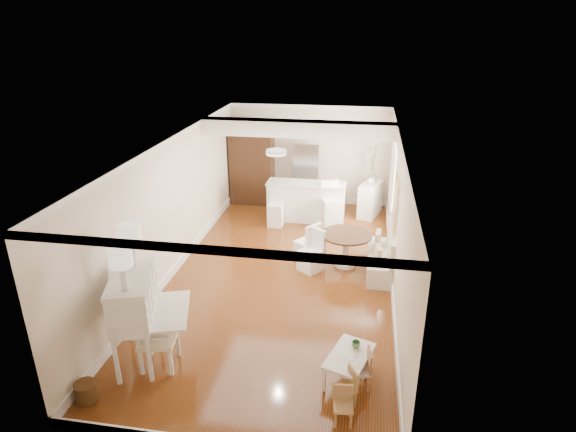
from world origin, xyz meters
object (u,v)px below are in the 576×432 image
(secretary_bureau, at_px, (136,319))
(kids_chair_c, at_px, (343,406))
(slip_chair_far, at_px, (307,242))
(bar_stool_left, at_px, (276,209))
(breakfast_counter, at_px, (306,201))
(wicker_basket, at_px, (86,392))
(kids_table, at_px, (349,367))
(sideboard, at_px, (370,199))
(bar_stool_right, at_px, (331,205))
(dining_table, at_px, (346,250))
(pantry_cabinet, at_px, (252,164))
(kids_chair_b, at_px, (360,369))
(slip_chair_near, at_px, (311,251))
(gustavian_armchair, at_px, (158,338))
(kids_chair_a, at_px, (345,388))
(fridge, at_px, (318,176))

(secretary_bureau, height_order, kids_chair_c, secretary_bureau)
(slip_chair_far, relative_size, bar_stool_left, 0.97)
(kids_chair_c, relative_size, breakfast_counter, 0.26)
(wicker_basket, relative_size, kids_table, 0.34)
(breakfast_counter, bearing_deg, sideboard, 20.27)
(slip_chair_far, distance_m, bar_stool_right, 2.03)
(wicker_basket, xyz_separation_m, kids_table, (3.57, 1.03, 0.07))
(secretary_bureau, bearing_deg, kids_table, -15.74)
(dining_table, bearing_deg, sideboard, 80.81)
(slip_chair_far, xyz_separation_m, sideboard, (1.34, 2.95, 0.01))
(kids_chair_c, distance_m, slip_chair_far, 4.66)
(breakfast_counter, bearing_deg, secretary_bureau, -106.42)
(wicker_basket, distance_m, bar_stool_right, 7.30)
(bar_stool_right, relative_size, sideboard, 1.23)
(secretary_bureau, xyz_separation_m, sideboard, (3.47, 6.72, -0.28))
(kids_chair_c, bearing_deg, pantry_cabinet, 105.73)
(wicker_basket, bearing_deg, kids_chair_b, 13.59)
(kids_chair_b, bearing_deg, pantry_cabinet, -164.21)
(pantry_cabinet, bearing_deg, slip_chair_near, -60.62)
(kids_table, xyz_separation_m, slip_chair_far, (-1.09, 3.70, 0.23))
(kids_table, bearing_deg, gustavian_armchair, -177.11)
(wicker_basket, xyz_separation_m, pantry_cabinet, (0.45, 8.14, 1.00))
(wicker_basket, distance_m, breakfast_counter, 7.39)
(kids_chair_a, relative_size, dining_table, 0.53)
(gustavian_armchair, height_order, fridge, fridge)
(slip_chair_near, distance_m, breakfast_counter, 2.80)
(sideboard, bearing_deg, dining_table, -82.62)
(secretary_bureau, xyz_separation_m, wicker_basket, (-0.35, -0.96, -0.59))
(pantry_cabinet, bearing_deg, kids_table, -66.34)
(kids_chair_c, bearing_deg, sideboard, 82.34)
(breakfast_counter, bearing_deg, kids_chair_a, -78.09)
(kids_table, height_order, fridge, fridge)
(kids_chair_a, height_order, bar_stool_right, bar_stool_right)
(dining_table, xyz_separation_m, fridge, (-0.98, 3.47, 0.53))
(slip_chair_far, height_order, bar_stool_right, bar_stool_right)
(gustavian_armchair, relative_size, bar_stool_right, 0.84)
(kids_chair_a, bearing_deg, secretary_bureau, -127.32)
(wicker_basket, relative_size, sideboard, 0.31)
(kids_table, distance_m, kids_chair_c, 0.84)
(pantry_cabinet, relative_size, fridge, 1.28)
(kids_chair_b, distance_m, slip_chair_near, 3.58)
(pantry_cabinet, relative_size, sideboard, 2.39)
(slip_chair_near, bearing_deg, bar_stool_right, 122.05)
(kids_chair_a, bearing_deg, breakfast_counter, 162.52)
(secretary_bureau, distance_m, kids_chair_b, 3.40)
(dining_table, height_order, bar_stool_right, bar_stool_right)
(sideboard, bearing_deg, kids_chair_b, -74.25)
(kids_chair_a, bearing_deg, slip_chair_near, 164.23)
(wicker_basket, bearing_deg, bar_stool_right, 67.12)
(dining_table, height_order, fridge, fridge)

